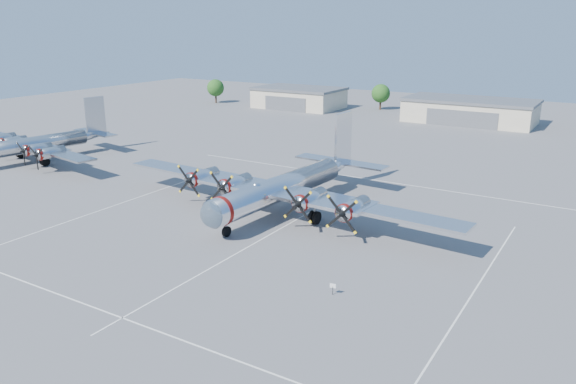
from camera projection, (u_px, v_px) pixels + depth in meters
The scene contains 9 objects.
ground at pixel (276, 231), 61.07m from camera, with size 260.00×260.00×0.00m, color #59595C.
parking_lines at pixel (267, 236), 59.64m from camera, with size 60.00×50.08×0.01m.
hangar_west at pixel (299, 98), 149.73m from camera, with size 22.60×14.60×5.40m.
hangar_center at pixel (470, 111), 127.31m from camera, with size 28.60×14.60×5.40m.
tree_far_west at pixel (216, 88), 158.50m from camera, with size 4.80×4.80×6.64m.
tree_west at pixel (381, 93), 145.90m from camera, with size 4.80×4.80×6.64m.
main_bomber_b29 at pixel (286, 210), 68.00m from camera, with size 46.07×31.51×10.19m, color silver, non-canonical shape.
bomber_west at pixel (42, 160), 92.82m from camera, with size 35.66×25.25×9.42m, color #B5B7BA, non-canonical shape.
info_placard at pixel (333, 287), 46.59m from camera, with size 0.52×0.13×1.00m.
Camera 1 is at (30.88, -48.21, 21.71)m, focal length 35.00 mm.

